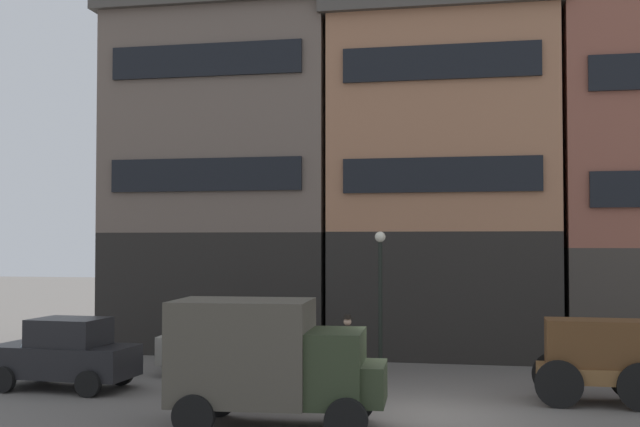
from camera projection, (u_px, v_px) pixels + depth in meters
ground_plane at (424, 416)px, 17.36m from camera, size 120.00×120.00×0.00m
building_far_left at (230, 176)px, 29.03m from camera, size 8.37×5.87×12.32m
building_center_left at (444, 181)px, 27.53m from camera, size 7.90×5.87×11.77m
cargo_wagon at (598, 355)px, 18.65m from camera, size 2.94×1.58×1.98m
delivery_truck_near at (270, 359)px, 16.25m from camera, size 4.43×2.32×2.62m
sedan_dark at (225, 343)px, 22.76m from camera, size 3.80×2.07×1.83m
sedan_light at (65, 354)px, 20.55m from camera, size 3.78×2.03×1.83m
pedestrian_officer at (348, 344)px, 21.91m from camera, size 0.46×0.46×1.79m
streetlamp_curbside at (380, 281)px, 23.36m from camera, size 0.32×0.32×4.12m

